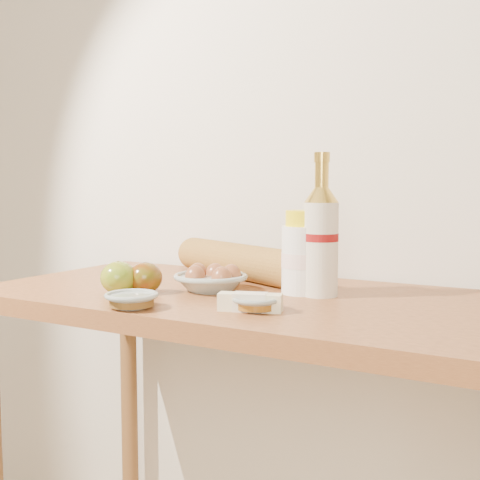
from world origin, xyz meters
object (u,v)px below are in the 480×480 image
table (247,348)px  egg_bowl (211,280)px  baguette (240,261)px  bourbon_bottle (321,238)px  cream_bottle (302,255)px

table → egg_bowl: egg_bowl is taller
table → baguette: (-0.11, 0.17, 0.17)m
table → egg_bowl: 0.17m
egg_bowl → baguette: baguette is taller
bourbon_bottle → cream_bottle: size_ratio=1.68×
egg_bowl → baguette: 0.18m
cream_bottle → baguette: 0.25m
egg_bowl → cream_bottle: bearing=19.4°
bourbon_bottle → cream_bottle: (-0.05, 0.01, -0.04)m
cream_bottle → baguette: (-0.22, 0.11, -0.04)m
baguette → cream_bottle: bearing=-2.6°
bourbon_bottle → table: bearing=-178.2°
cream_bottle → table: bearing=-171.2°
bourbon_bottle → baguette: bearing=140.4°
cream_bottle → egg_bowl: cream_bottle is taller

